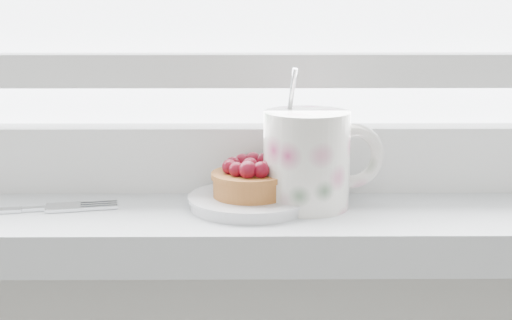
{
  "coord_description": "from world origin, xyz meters",
  "views": [
    {
      "loc": [
        0.02,
        1.21,
        1.14
      ],
      "look_at": [
        0.03,
        1.88,
        0.99
      ],
      "focal_mm": 50.0,
      "sensor_mm": 36.0,
      "label": 1
    }
  ],
  "objects_px": {
    "fork": "(2,211)",
    "saucer": "(250,202)",
    "raspberry_tart": "(250,178)",
    "floral_mug": "(310,157)"
  },
  "relations": [
    {
      "from": "fork",
      "to": "saucer",
      "type": "bearing_deg",
      "value": 3.96
    },
    {
      "from": "saucer",
      "to": "raspberry_tart",
      "type": "distance_m",
      "value": 0.02
    },
    {
      "from": "floral_mug",
      "to": "fork",
      "type": "distance_m",
      "value": 0.31
    },
    {
      "from": "fork",
      "to": "raspberry_tart",
      "type": "bearing_deg",
      "value": 4.0
    },
    {
      "from": "raspberry_tart",
      "to": "fork",
      "type": "relative_size",
      "value": 0.35
    },
    {
      "from": "raspberry_tart",
      "to": "fork",
      "type": "height_order",
      "value": "raspberry_tart"
    },
    {
      "from": "saucer",
      "to": "floral_mug",
      "type": "height_order",
      "value": "floral_mug"
    },
    {
      "from": "saucer",
      "to": "floral_mug",
      "type": "relative_size",
      "value": 0.9
    },
    {
      "from": "saucer",
      "to": "floral_mug",
      "type": "xyz_separation_m",
      "value": [
        0.06,
        0.0,
        0.04
      ]
    },
    {
      "from": "floral_mug",
      "to": "fork",
      "type": "xyz_separation_m",
      "value": [
        -0.3,
        -0.02,
        -0.05
      ]
    }
  ]
}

